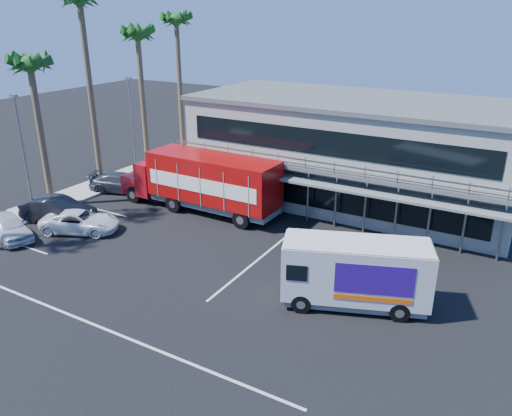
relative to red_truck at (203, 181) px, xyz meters
The scene contains 16 objects.
ground 9.16m from the red_truck, 57.21° to the right, with size 120.00×120.00×0.00m, color black.
building 10.90m from the red_truck, 43.66° to the left, with size 22.40×12.00×7.30m.
curb_strip 10.51m from the red_truck, behind, with size 3.00×32.00×0.16m, color #A5A399.
palm_c 13.07m from the red_truck, 156.06° to the right, with size 2.80×2.80×10.75m.
palm_d 14.85m from the red_truck, behind, with size 2.80×2.80×14.75m.
palm_e 14.08m from the red_truck, 150.80° to the left, with size 2.80×2.80×12.25m.
palm_f 17.69m from the red_truck, 133.01° to the left, with size 2.80×2.80×13.25m.
light_pole_near 11.63m from the red_truck, 145.38° to the right, with size 0.50×0.25×8.09m.
light_pole_far 10.28m from the red_truck, 159.42° to the left, with size 0.50×0.25×8.09m.
red_truck is the anchor object (origin of this frame).
white_van 14.39m from the red_truck, 25.95° to the right, with size 6.99×4.44×3.23m.
parked_car_a 12.29m from the red_truck, 129.03° to the right, with size 1.74×4.31×1.47m, color silver.
parked_car_b 9.59m from the red_truck, 138.57° to the right, with size 1.74×4.98×1.64m, color black.
parked_car_c 8.30m from the red_truck, 125.04° to the right, with size 2.20×4.78×1.33m, color white.
parked_car_d 7.83m from the red_truck, behind, with size 2.03×4.99×1.45m, color #303440.
parked_car_e 5.39m from the red_truck, 154.75° to the left, with size 1.67×4.15×1.41m, color gray.
Camera 1 is at (14.16, -18.52, 12.81)m, focal length 35.00 mm.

